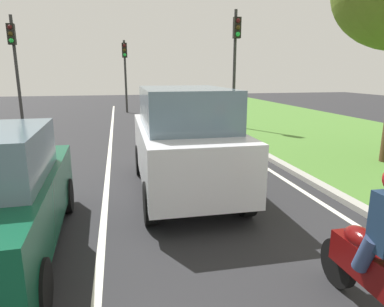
{
  "coord_description": "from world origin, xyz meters",
  "views": [
    {
      "loc": [
        -0.34,
        2.39,
        2.58
      ],
      "look_at": [
        0.88,
        8.05,
        1.2
      ],
      "focal_mm": 31.78,
      "sensor_mm": 36.0,
      "label": 1
    }
  ],
  "objects_px": {
    "car_suv_ahead": "(184,140)",
    "traffic_light_near_right": "(236,51)",
    "traffic_light_far_median": "(125,64)",
    "traffic_light_overhead_left": "(14,55)"
  },
  "relations": [
    {
      "from": "traffic_light_overhead_left",
      "to": "traffic_light_far_median",
      "type": "relative_size",
      "value": 1.11
    },
    {
      "from": "traffic_light_overhead_left",
      "to": "traffic_light_far_median",
      "type": "height_order",
      "value": "traffic_light_overhead_left"
    },
    {
      "from": "car_suv_ahead",
      "to": "traffic_light_near_right",
      "type": "relative_size",
      "value": 0.85
    },
    {
      "from": "traffic_light_near_right",
      "to": "traffic_light_far_median",
      "type": "bearing_deg",
      "value": 122.31
    },
    {
      "from": "car_suv_ahead",
      "to": "traffic_light_overhead_left",
      "type": "height_order",
      "value": "traffic_light_overhead_left"
    },
    {
      "from": "traffic_light_near_right",
      "to": "traffic_light_far_median",
      "type": "height_order",
      "value": "traffic_light_near_right"
    },
    {
      "from": "car_suv_ahead",
      "to": "traffic_light_overhead_left",
      "type": "relative_size",
      "value": 0.89
    },
    {
      "from": "car_suv_ahead",
      "to": "traffic_light_far_median",
      "type": "xyz_separation_m",
      "value": [
        -0.8,
        15.86,
        1.98
      ]
    },
    {
      "from": "car_suv_ahead",
      "to": "traffic_light_far_median",
      "type": "height_order",
      "value": "traffic_light_far_median"
    },
    {
      "from": "traffic_light_near_right",
      "to": "traffic_light_overhead_left",
      "type": "relative_size",
      "value": 1.05
    }
  ]
}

